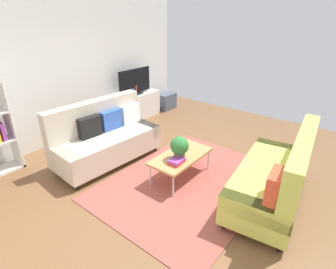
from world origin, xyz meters
name	(u,v)px	position (x,y,z in m)	size (l,w,h in m)	color
ground_plane	(174,178)	(0.00, 0.00, 0.00)	(7.68, 7.68, 0.00)	brown
wall_far	(66,70)	(0.00, 2.80, 1.45)	(6.40, 0.12, 2.90)	white
area_rug	(189,182)	(0.04, -0.26, 0.01)	(2.90, 2.20, 0.01)	#9E4C42
couch_beige	(105,138)	(-0.29, 1.36, 0.45)	(1.95, 0.95, 1.10)	beige
couch_green	(276,177)	(0.39, -1.48, 0.44)	(1.99, 1.08, 1.10)	#C1CC51
coffee_table	(181,157)	(0.09, -0.06, 0.39)	(1.10, 0.56, 0.42)	#B7844C
tv_console	(136,107)	(1.57, 2.46, 0.32)	(1.40, 0.44, 0.64)	silver
tv	(135,82)	(1.57, 2.44, 0.95)	(1.00, 0.20, 0.64)	black
storage_trunk	(166,101)	(2.67, 2.36, 0.22)	(0.52, 0.40, 0.44)	#4C5666
potted_plant	(180,147)	(-0.02, -0.11, 0.63)	(0.29, 0.29, 0.38)	brown
table_book_0	(177,162)	(-0.15, -0.16, 0.44)	(0.24, 0.18, 0.04)	red
table_book_1	(177,160)	(-0.15, -0.16, 0.48)	(0.24, 0.18, 0.04)	purple
vase_0	(116,97)	(0.99, 2.51, 0.70)	(0.13, 0.13, 0.13)	#4C72B2
vase_1	(122,94)	(1.18, 2.51, 0.73)	(0.12, 0.12, 0.18)	silver
bottle_0	(130,94)	(1.36, 2.42, 0.71)	(0.05, 0.05, 0.15)	silver
bottle_1	(133,92)	(1.46, 2.42, 0.73)	(0.06, 0.06, 0.18)	#3359B2
bottle_2	(136,90)	(1.58, 2.42, 0.76)	(0.04, 0.04, 0.23)	red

